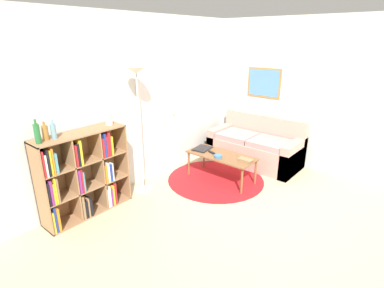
{
  "coord_description": "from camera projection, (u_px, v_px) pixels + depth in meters",
  "views": [
    {
      "loc": [
        -3.15,
        -1.27,
        2.25
      ],
      "look_at": [
        -0.14,
        1.26,
        0.85
      ],
      "focal_mm": 28.0,
      "sensor_mm": 36.0,
      "label": 1
    }
  ],
  "objects": [
    {
      "name": "vase_on_shelf",
      "position": [
        109.0,
        119.0,
        4.02
      ],
      "size": [
        0.1,
        0.1,
        0.17
      ],
      "color": "#B7B2A8",
      "rests_on": "bookshelf"
    },
    {
      "name": "bottle_left",
      "position": [
        37.0,
        133.0,
        3.3
      ],
      "size": [
        0.06,
        0.06,
        0.28
      ],
      "color": "#236633",
      "rests_on": "bookshelf"
    },
    {
      "name": "rug",
      "position": [
        216.0,
        179.0,
        5.03
      ],
      "size": [
        1.6,
        1.6,
        0.01
      ],
      "color": "#B2191E",
      "rests_on": "ground_plane"
    },
    {
      "name": "couch",
      "position": [
        256.0,
        147.0,
        5.65
      ],
      "size": [
        0.82,
        1.65,
        0.87
      ],
      "color": "tan",
      "rests_on": "ground_plane"
    },
    {
      "name": "remote",
      "position": [
        212.0,
        152.0,
        4.98
      ],
      "size": [
        0.09,
        0.15,
        0.02
      ],
      "color": "black",
      "rests_on": "coffee_table"
    },
    {
      "name": "book_stack_on_table",
      "position": [
        245.0,
        160.0,
        4.66
      ],
      "size": [
        0.13,
        0.23,
        0.04
      ],
      "color": "olive",
      "rests_on": "coffee_table"
    },
    {
      "name": "floor_lamp",
      "position": [
        137.0,
        89.0,
        4.15
      ],
      "size": [
        0.31,
        0.31,
        1.88
      ],
      "color": "#B7B7BC",
      "rests_on": "ground_plane"
    },
    {
      "name": "bowl",
      "position": [
        218.0,
        156.0,
        4.79
      ],
      "size": [
        0.13,
        0.13,
        0.04
      ],
      "color": "teal",
      "rests_on": "coffee_table"
    },
    {
      "name": "wall_right",
      "position": [
        273.0,
        92.0,
        5.55
      ],
      "size": [
        0.08,
        5.28,
        2.6
      ],
      "color": "silver",
      "rests_on": "ground_plane"
    },
    {
      "name": "laptop",
      "position": [
        202.0,
        148.0,
        5.15
      ],
      "size": [
        0.36,
        0.29,
        0.02
      ],
      "color": "black",
      "rests_on": "coffee_table"
    },
    {
      "name": "coffee_table",
      "position": [
        221.0,
        157.0,
        4.91
      ],
      "size": [
        0.5,
        1.13,
        0.44
      ],
      "color": "brown",
      "rests_on": "ground_plane"
    },
    {
      "name": "ground_plane",
      "position": [
        275.0,
        226.0,
        3.8
      ],
      "size": [
        14.0,
        14.0,
        0.0
      ],
      "primitive_type": "plane",
      "color": "tan"
    },
    {
      "name": "wall_back",
      "position": [
        148.0,
        102.0,
        4.77
      ],
      "size": [
        7.11,
        0.11,
        2.6
      ],
      "color": "silver",
      "rests_on": "ground_plane"
    },
    {
      "name": "bottle_middle",
      "position": [
        45.0,
        132.0,
        3.43
      ],
      "size": [
        0.07,
        0.07,
        0.22
      ],
      "color": "olive",
      "rests_on": "bookshelf"
    },
    {
      "name": "bottle_right",
      "position": [
        53.0,
        131.0,
        3.46
      ],
      "size": [
        0.06,
        0.06,
        0.23
      ],
      "color": "#6B93A3",
      "rests_on": "bookshelf"
    },
    {
      "name": "bookshelf",
      "position": [
        82.0,
        175.0,
        3.89
      ],
      "size": [
        1.18,
        0.34,
        1.14
      ],
      "color": "#936B47",
      "rests_on": "ground_plane"
    }
  ]
}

